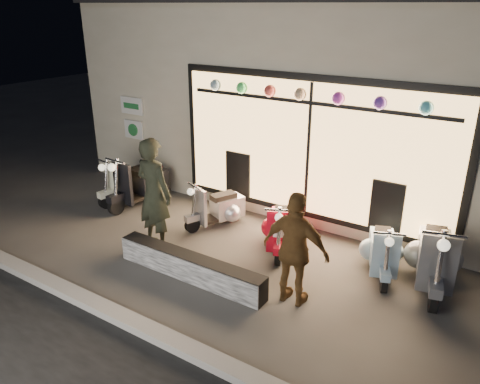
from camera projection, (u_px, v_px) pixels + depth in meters
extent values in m
plane|color=#383533|center=(211.00, 259.00, 7.86)|extent=(40.00, 40.00, 0.00)
cube|color=slate|center=(122.00, 318.00, 6.28)|extent=(40.00, 0.25, 0.12)
cube|color=beige|center=(335.00, 94.00, 11.00)|extent=(10.00, 6.00, 4.00)
cube|color=black|center=(310.00, 149.00, 8.41)|extent=(5.45, 0.06, 2.65)
cube|color=#FFBF6B|center=(309.00, 150.00, 8.38)|extent=(5.20, 0.04, 2.40)
cube|color=black|center=(311.00, 103.00, 8.03)|extent=(4.90, 0.06, 0.06)
cube|color=white|center=(132.00, 106.00, 10.52)|extent=(0.65, 0.04, 0.38)
cube|color=white|center=(134.00, 130.00, 10.72)|extent=(0.55, 0.04, 0.42)
cube|color=black|center=(191.00, 267.00, 7.23)|extent=(2.63, 0.28, 0.40)
cylinder|color=black|center=(192.00, 225.00, 8.72)|extent=(0.19, 0.30, 0.29)
cylinder|color=black|center=(231.00, 214.00, 9.17)|extent=(0.21, 0.31, 0.29)
cube|color=#ABABB0|center=(200.00, 206.00, 8.69)|extent=(0.39, 0.21, 0.71)
cube|color=#ABABB0|center=(227.00, 207.00, 9.05)|extent=(0.57, 0.70, 0.40)
cube|color=black|center=(223.00, 196.00, 8.92)|extent=(0.41, 0.54, 0.10)
sphere|color=#FFF2CC|center=(191.00, 192.00, 8.46)|extent=(0.17, 0.17, 0.13)
cylinder|color=black|center=(278.00, 257.00, 7.62)|extent=(0.21, 0.32, 0.31)
cylinder|color=black|center=(281.00, 232.00, 8.45)|extent=(0.23, 0.32, 0.31)
cube|color=red|center=(279.00, 232.00, 7.66)|extent=(0.40, 0.23, 0.74)
cube|color=red|center=(281.00, 224.00, 8.29)|extent=(0.61, 0.73, 0.42)
cube|color=black|center=(281.00, 214.00, 8.11)|extent=(0.44, 0.57, 0.11)
sphere|color=#FFF2CC|center=(279.00, 218.00, 7.34)|extent=(0.18, 0.18, 0.14)
cylinder|color=black|center=(116.00, 206.00, 9.45)|extent=(0.13, 0.37, 0.36)
cylinder|color=black|center=(155.00, 190.00, 10.24)|extent=(0.15, 0.37, 0.36)
cube|color=black|center=(123.00, 184.00, 9.46)|extent=(0.49, 0.10, 0.87)
cube|color=black|center=(150.00, 182.00, 10.08)|extent=(0.49, 0.77, 0.49)
cube|color=black|center=(146.00, 171.00, 9.89)|extent=(0.33, 0.61, 0.13)
sphere|color=#FFF2CC|center=(112.00, 167.00, 9.13)|extent=(0.17, 0.17, 0.16)
cylinder|color=black|center=(106.00, 201.00, 9.74)|extent=(0.14, 0.33, 0.32)
cylinder|color=black|center=(143.00, 189.00, 10.40)|extent=(0.16, 0.34, 0.32)
cube|color=#F9F5CB|center=(112.00, 182.00, 9.74)|extent=(0.44, 0.13, 0.78)
cube|color=#F9F5CB|center=(139.00, 181.00, 10.26)|extent=(0.50, 0.72, 0.44)
cube|color=black|center=(134.00, 171.00, 10.09)|extent=(0.35, 0.57, 0.11)
sphere|color=#FFF2CC|center=(102.00, 167.00, 9.46)|extent=(0.16, 0.16, 0.14)
cylinder|color=black|center=(384.00, 283.00, 6.91)|extent=(0.19, 0.31, 0.30)
cylinder|color=black|center=(380.00, 254.00, 7.71)|extent=(0.21, 0.32, 0.30)
cube|color=#8FB4CB|center=(386.00, 256.00, 6.95)|extent=(0.40, 0.20, 0.72)
cube|color=#8FB4CB|center=(381.00, 247.00, 7.56)|extent=(0.57, 0.71, 0.40)
cube|color=black|center=(384.00, 235.00, 7.38)|extent=(0.41, 0.55, 0.11)
sphere|color=#FFF2CC|center=(389.00, 242.00, 6.64)|extent=(0.17, 0.17, 0.13)
cylinder|color=black|center=(434.00, 300.00, 6.45)|extent=(0.20, 0.39, 0.37)
cylinder|color=black|center=(431.00, 261.00, 7.41)|extent=(0.22, 0.39, 0.37)
cube|color=slate|center=(438.00, 265.00, 6.49)|extent=(0.51, 0.19, 0.90)
cube|color=slate|center=(434.00, 252.00, 7.23)|extent=(0.63, 0.85, 0.50)
cube|color=black|center=(437.00, 237.00, 7.02)|extent=(0.44, 0.67, 0.13)
sphere|color=#FFF2CC|center=(444.00, 245.00, 6.12)|extent=(0.20, 0.20, 0.16)
imported|color=black|center=(154.00, 194.00, 7.94)|extent=(0.75, 0.52, 1.97)
imported|color=brown|center=(296.00, 250.00, 6.42)|extent=(0.99, 0.41, 1.68)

